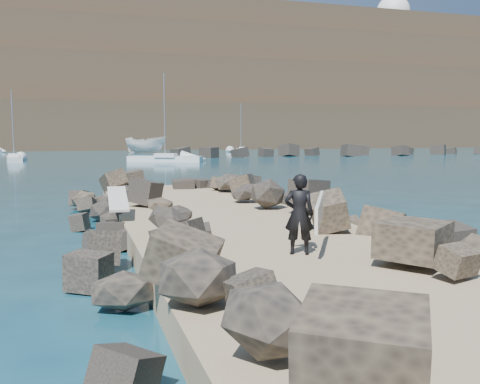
# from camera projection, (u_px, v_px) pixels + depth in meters

# --- Properties ---
(ground) EXTENTS (800.00, 800.00, 0.00)m
(ground) POSITION_uv_depth(u_px,v_px,m) (230.00, 240.00, 15.47)
(ground) COLOR #0F384C
(ground) RESTS_ON ground
(jetty) EXTENTS (6.00, 26.00, 0.60)m
(jetty) POSITION_uv_depth(u_px,v_px,m) (252.00, 243.00, 13.54)
(jetty) COLOR #8C7759
(jetty) RESTS_ON ground
(riprap_left) EXTENTS (2.60, 22.00, 1.00)m
(riprap_left) POSITION_uv_depth(u_px,v_px,m) (134.00, 238.00, 13.14)
(riprap_left) COLOR black
(riprap_left) RESTS_ON ground
(riprap_right) EXTENTS (2.60, 22.00, 1.00)m
(riprap_right) POSITION_uv_depth(u_px,v_px,m) (345.00, 226.00, 14.85)
(riprap_right) COLOR black
(riprap_right) RESTS_ON ground
(breakwater_secondary) EXTENTS (52.00, 4.00, 1.20)m
(breakwater_secondary) POSITION_uv_depth(u_px,v_px,m) (355.00, 151.00, 77.94)
(breakwater_secondary) COLOR black
(breakwater_secondary) RESTS_ON ground
(headland) EXTENTS (360.00, 140.00, 32.00)m
(headland) POSITION_uv_depth(u_px,v_px,m) (120.00, 93.00, 168.66)
(headland) COLOR #2D4919
(headland) RESTS_ON ground
(surfboard_resting) EXTENTS (0.62, 2.19, 0.07)m
(surfboard_resting) POSITION_uv_depth(u_px,v_px,m) (118.00, 202.00, 15.81)
(surfboard_resting) COLOR silver
(surfboard_resting) RESTS_ON riprap_left
(boat_imported) EXTENTS (7.59, 5.70, 2.76)m
(boat_imported) POSITION_uv_depth(u_px,v_px,m) (146.00, 145.00, 89.61)
(boat_imported) COLOR white
(boat_imported) RESTS_ON ground
(surfer_with_board) EXTENTS (1.33, 1.82, 1.65)m
(surfer_with_board) POSITION_uv_depth(u_px,v_px,m) (302.00, 214.00, 10.86)
(surfer_with_board) COLOR black
(surfer_with_board) RESTS_ON jetty
(radome) EXTENTS (11.34, 11.34, 17.95)m
(radome) POSITION_uv_depth(u_px,v_px,m) (393.00, 18.00, 181.53)
(radome) COLOR white
(radome) RESTS_ON headland
(sailboat_a) EXTENTS (2.33, 6.87, 8.15)m
(sailboat_a) POSITION_uv_depth(u_px,v_px,m) (14.00, 159.00, 59.60)
(sailboat_a) COLOR silver
(sailboat_a) RESTS_ON ground
(sailboat_c) EXTENTS (8.26, 5.39, 9.91)m
(sailboat_c) POSITION_uv_depth(u_px,v_px,m) (165.00, 159.00, 59.67)
(sailboat_c) COLOR silver
(sailboat_c) RESTS_ON ground
(sailboat_d) EXTENTS (3.39, 7.17, 8.47)m
(sailboat_d) POSITION_uv_depth(u_px,v_px,m) (241.00, 151.00, 90.60)
(sailboat_d) COLOR silver
(sailboat_d) RESTS_ON ground
(headland_buildings) EXTENTS (137.50, 30.50, 5.00)m
(headland_buildings) POSITION_uv_depth(u_px,v_px,m) (143.00, 32.00, 161.33)
(headland_buildings) COLOR white
(headland_buildings) RESTS_ON headland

